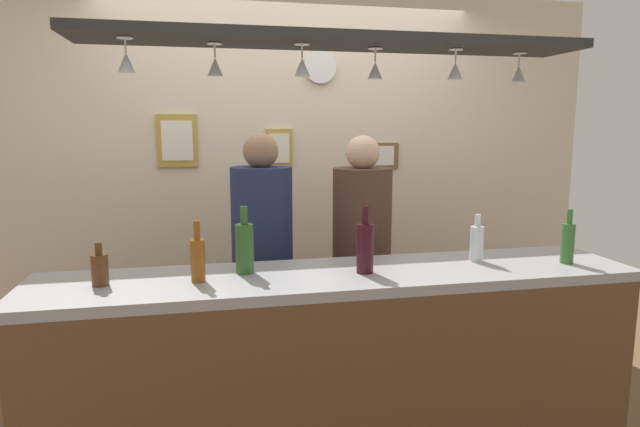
% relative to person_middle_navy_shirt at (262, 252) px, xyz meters
% --- Properties ---
extents(back_wall, '(4.40, 0.06, 2.60)m').
position_rel_person_middle_navy_shirt_xyz_m(back_wall, '(0.28, 0.77, 0.30)').
color(back_wall, beige).
rests_on(back_wall, ground_plane).
extents(bar_counter, '(2.70, 0.55, 1.05)m').
position_rel_person_middle_navy_shirt_xyz_m(bar_counter, '(0.28, -0.84, -0.30)').
color(bar_counter, '#99999E').
rests_on(bar_counter, ground_plane).
extents(overhead_glass_rack, '(2.20, 0.36, 0.04)m').
position_rel_person_middle_navy_shirt_xyz_m(overhead_glass_rack, '(0.28, -0.63, 1.05)').
color(overhead_glass_rack, black).
extents(hanging_wineglass_far_left, '(0.07, 0.07, 0.13)m').
position_rel_person_middle_navy_shirt_xyz_m(hanging_wineglass_far_left, '(-0.59, -0.68, 0.94)').
color(hanging_wineglass_far_left, silver).
rests_on(hanging_wineglass_far_left, overhead_glass_rack).
extents(hanging_wineglass_left, '(0.07, 0.07, 0.13)m').
position_rel_person_middle_navy_shirt_xyz_m(hanging_wineglass_left, '(-0.24, -0.60, 0.94)').
color(hanging_wineglass_left, silver).
rests_on(hanging_wineglass_left, overhead_glass_rack).
extents(hanging_wineglass_center_left, '(0.07, 0.07, 0.13)m').
position_rel_person_middle_navy_shirt_xyz_m(hanging_wineglass_center_left, '(0.11, -0.66, 0.94)').
color(hanging_wineglass_center_left, silver).
rests_on(hanging_wineglass_center_left, overhead_glass_rack).
extents(hanging_wineglass_center, '(0.07, 0.07, 0.13)m').
position_rel_person_middle_navy_shirt_xyz_m(hanging_wineglass_center, '(0.45, -0.60, 0.94)').
color(hanging_wineglass_center, silver).
rests_on(hanging_wineglass_center, overhead_glass_rack).
extents(hanging_wineglass_center_right, '(0.07, 0.07, 0.13)m').
position_rel_person_middle_navy_shirt_xyz_m(hanging_wineglass_center_right, '(0.81, -0.65, 0.94)').
color(hanging_wineglass_center_right, silver).
rests_on(hanging_wineglass_center_right, overhead_glass_rack).
extents(hanging_wineglass_right, '(0.07, 0.07, 0.13)m').
position_rel_person_middle_navy_shirt_xyz_m(hanging_wineglass_right, '(1.16, -0.59, 0.94)').
color(hanging_wineglass_right, silver).
rests_on(hanging_wineglass_right, overhead_glass_rack).
extents(person_middle_navy_shirt, '(0.34, 0.34, 1.66)m').
position_rel_person_middle_navy_shirt_xyz_m(person_middle_navy_shirt, '(0.00, 0.00, 0.00)').
color(person_middle_navy_shirt, '#2D334C').
rests_on(person_middle_navy_shirt, ground_plane).
extents(person_right_brown_shirt, '(0.34, 0.34, 1.64)m').
position_rel_person_middle_navy_shirt_xyz_m(person_right_brown_shirt, '(0.58, 0.00, -0.01)').
color(person_right_brown_shirt, '#2D334C').
rests_on(person_right_brown_shirt, ground_plane).
extents(bottle_soda_clear, '(0.06, 0.06, 0.23)m').
position_rel_person_middle_navy_shirt_xyz_m(bottle_soda_clear, '(0.97, -0.62, 0.14)').
color(bottle_soda_clear, silver).
rests_on(bottle_soda_clear, bar_counter).
extents(bottle_beer_green_import, '(0.06, 0.06, 0.26)m').
position_rel_person_middle_navy_shirt_xyz_m(bottle_beer_green_import, '(1.37, -0.75, 0.15)').
color(bottle_beer_green_import, '#336B2D').
rests_on(bottle_beer_green_import, bar_counter).
extents(bottle_beer_brown_stubby, '(0.07, 0.07, 0.18)m').
position_rel_person_middle_navy_shirt_xyz_m(bottle_beer_brown_stubby, '(-0.73, -0.67, 0.12)').
color(bottle_beer_brown_stubby, '#512D14').
rests_on(bottle_beer_brown_stubby, bar_counter).
extents(bottle_champagne_green, '(0.08, 0.08, 0.30)m').
position_rel_person_middle_navy_shirt_xyz_m(bottle_champagne_green, '(-0.14, -0.60, 0.17)').
color(bottle_champagne_green, '#2D5623').
rests_on(bottle_champagne_green, bar_counter).
extents(bottle_beer_amber_tall, '(0.06, 0.06, 0.26)m').
position_rel_person_middle_navy_shirt_xyz_m(bottle_beer_amber_tall, '(-0.34, -0.70, 0.15)').
color(bottle_beer_amber_tall, brown).
rests_on(bottle_beer_amber_tall, bar_counter).
extents(bottle_wine_dark_red, '(0.08, 0.08, 0.30)m').
position_rel_person_middle_navy_shirt_xyz_m(bottle_wine_dark_red, '(0.38, -0.71, 0.17)').
color(bottle_wine_dark_red, '#380F19').
rests_on(bottle_wine_dark_red, bar_counter).
extents(picture_frame_crest, '(0.18, 0.02, 0.26)m').
position_rel_person_middle_navy_shirt_xyz_m(picture_frame_crest, '(0.20, 0.73, 0.55)').
color(picture_frame_crest, '#B29338').
rests_on(picture_frame_crest, back_wall).
extents(picture_frame_caricature, '(0.26, 0.02, 0.34)m').
position_rel_person_middle_navy_shirt_xyz_m(picture_frame_caricature, '(-0.47, 0.73, 0.60)').
color(picture_frame_caricature, '#B29338').
rests_on(picture_frame_caricature, back_wall).
extents(picture_frame_lower_pair, '(0.30, 0.02, 0.18)m').
position_rel_person_middle_navy_shirt_xyz_m(picture_frame_lower_pair, '(0.91, 0.73, 0.49)').
color(picture_frame_lower_pair, brown).
rests_on(picture_frame_lower_pair, back_wall).
extents(wall_clock, '(0.22, 0.03, 0.22)m').
position_rel_person_middle_navy_shirt_xyz_m(wall_clock, '(0.48, 0.72, 1.09)').
color(wall_clock, white).
rests_on(wall_clock, back_wall).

